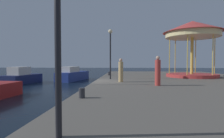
# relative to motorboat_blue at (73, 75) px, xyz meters

# --- Properties ---
(ground_plane) EXTENTS (120.00, 120.00, 0.00)m
(ground_plane) POSITION_rel_motorboat_blue_xyz_m (4.09, -7.81, -0.67)
(ground_plane) COLOR black
(quay_dock) EXTENTS (14.39, 29.56, 0.80)m
(quay_dock) POSITION_rel_motorboat_blue_xyz_m (11.29, -7.81, -0.27)
(quay_dock) COLOR #5B564F
(quay_dock) RESTS_ON ground
(motorboat_blue) EXTENTS (3.02, 5.51, 1.72)m
(motorboat_blue) POSITION_rel_motorboat_blue_xyz_m (0.00, 0.00, 0.00)
(motorboat_blue) COLOR navy
(motorboat_blue) RESTS_ON ground
(motorboat_navy) EXTENTS (2.70, 4.44, 1.76)m
(motorboat_navy) POSITION_rel_motorboat_blue_xyz_m (-4.56, -3.29, -0.02)
(motorboat_navy) COLOR #19214C
(motorboat_navy) RESTS_ON ground
(carousel) EXTENTS (5.62, 5.62, 5.47)m
(carousel) POSITION_rel_motorboat_blue_xyz_m (13.01, -3.47, 4.24)
(carousel) COLOR #B23333
(carousel) RESTS_ON quay_dock
(lamp_post_mid_promenade) EXTENTS (0.36, 0.36, 4.24)m
(lamp_post_mid_promenade) POSITION_rel_motorboat_blue_xyz_m (5.17, -6.33, 3.03)
(lamp_post_mid_promenade) COLOR black
(lamp_post_mid_promenade) RESTS_ON quay_dock
(bollard_north) EXTENTS (0.24, 0.24, 0.40)m
(bollard_north) POSITION_rel_motorboat_blue_xyz_m (4.65, -14.47, 0.33)
(bollard_north) COLOR #2D2D33
(bollard_north) RESTS_ON quay_dock
(bollard_center) EXTENTS (0.24, 0.24, 0.40)m
(bollard_center) POSITION_rel_motorboat_blue_xyz_m (4.69, -1.95, 0.33)
(bollard_center) COLOR #2D2D33
(bollard_center) RESTS_ON quay_dock
(person_far_corner) EXTENTS (0.34, 0.34, 1.72)m
(person_far_corner) POSITION_rel_motorboat_blue_xyz_m (6.10, -8.51, 0.93)
(person_far_corner) COLOR tan
(person_far_corner) RESTS_ON quay_dock
(person_mid_promenade) EXTENTS (0.34, 0.34, 1.82)m
(person_mid_promenade) POSITION_rel_motorboat_blue_xyz_m (8.40, -10.37, 0.98)
(person_mid_promenade) COLOR #B23833
(person_mid_promenade) RESTS_ON quay_dock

